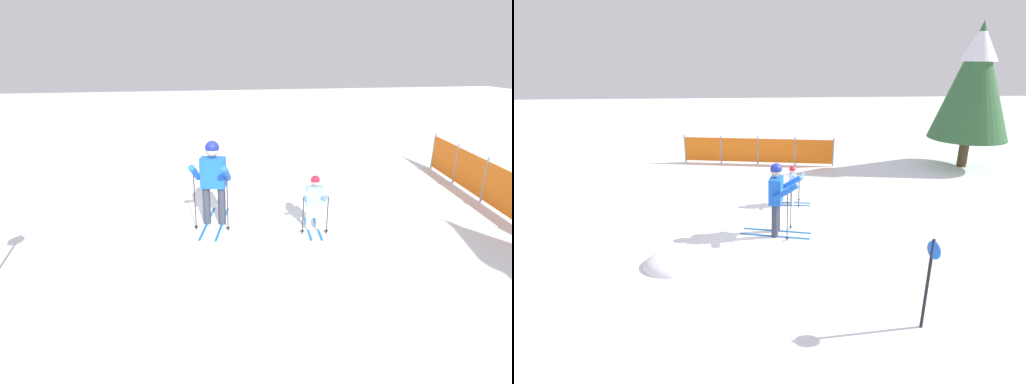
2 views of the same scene
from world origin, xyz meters
TOP-DOWN VIEW (x-y plane):
  - ground_plane at (0.00, 0.00)m, footprint 60.00×60.00m
  - skier_adult at (-0.24, 0.06)m, footprint 1.70×0.87m
  - skier_child at (0.37, 2.00)m, footprint 1.09×0.54m
  - safety_fence at (-0.44, 6.41)m, footprint 5.74×1.06m
  - snow_mound at (-2.47, -1.27)m, footprint 1.28×1.09m

SIDE VIEW (x-z plane):
  - ground_plane at x=0.00m, z-range 0.00..0.00m
  - snow_mound at x=-2.47m, z-range -0.26..0.26m
  - safety_fence at x=-0.44m, z-range 0.00..1.10m
  - skier_child at x=0.37m, z-range 0.10..1.23m
  - skier_adult at x=-0.24m, z-range 0.17..1.93m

